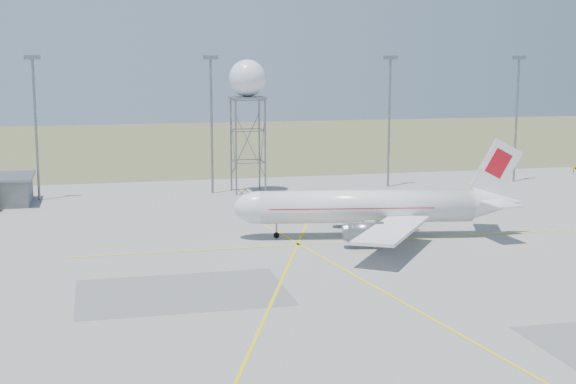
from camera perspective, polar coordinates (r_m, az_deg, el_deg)
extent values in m
plane|color=#A2A19C|center=(62.09, 12.98, -9.58)|extent=(400.00, 400.00, 0.00)
cube|color=#5A6336|center=(195.24, -5.57, 3.54)|extent=(400.00, 120.00, 0.03)
cylinder|color=slate|center=(119.08, -17.48, 4.20)|extent=(0.36, 0.36, 20.00)
cube|color=slate|center=(118.66, -17.73, 9.11)|extent=(2.20, 0.50, 0.60)
cylinder|color=slate|center=(119.96, -5.46, 4.63)|extent=(0.36, 0.36, 20.00)
cube|color=slate|center=(119.54, -5.53, 9.51)|extent=(2.20, 0.50, 0.60)
cylinder|color=slate|center=(126.92, 7.20, 4.86)|extent=(0.36, 0.36, 20.00)
cube|color=slate|center=(126.53, 7.30, 9.47)|extent=(2.20, 0.50, 0.60)
cylinder|color=slate|center=(136.24, 15.93, 4.89)|extent=(0.36, 0.36, 20.00)
cube|color=slate|center=(135.87, 16.12, 9.18)|extent=(2.20, 0.50, 0.60)
cylinder|color=black|center=(150.09, 19.64, 1.40)|extent=(0.10, 0.10, 0.80)
cylinder|color=white|center=(90.99, 5.58, -1.02)|extent=(24.33, 7.85, 3.70)
ellipsoid|color=white|center=(89.90, -2.01, -1.11)|extent=(6.48, 4.68, 3.70)
cube|color=black|center=(89.78, -2.72, -0.77)|extent=(1.74, 2.25, 0.90)
cone|color=white|center=(94.38, 14.50, -0.73)|extent=(6.11, 4.61, 3.70)
cube|color=white|center=(93.79, 14.60, 1.60)|extent=(5.88, 1.31, 6.96)
cube|color=#B50C15|center=(93.77, 14.72, 2.00)|extent=(3.19, 0.87, 3.57)
cube|color=white|center=(96.94, 13.72, -0.16)|extent=(3.80, 5.53, 0.17)
cube|color=white|center=(91.39, 14.80, -0.78)|extent=(3.80, 5.53, 0.17)
cube|color=white|center=(99.46, 5.62, -0.67)|extent=(8.33, 15.45, 0.33)
cube|color=white|center=(83.36, 7.41, -2.67)|extent=(12.30, 14.58, 0.33)
cylinder|color=slate|center=(96.39, 4.53, -1.48)|extent=(4.20, 2.77, 2.13)
cylinder|color=slate|center=(85.99, 5.51, -2.83)|extent=(4.20, 2.77, 2.13)
cube|color=#B50C15|center=(90.70, 4.43, -0.98)|extent=(18.87, 6.92, 0.11)
cylinder|color=black|center=(90.59, -0.83, -3.03)|extent=(0.75, 0.75, 0.83)
cube|color=black|center=(91.90, 6.69, -2.91)|extent=(1.88, 5.63, 0.83)
cylinder|color=slate|center=(91.81, 6.70, -2.66)|extent=(0.26, 0.26, 1.67)
cylinder|color=slate|center=(118.22, -3.72, 3.20)|extent=(0.26, 0.26, 14.29)
cylinder|color=slate|center=(119.04, -1.63, 3.25)|extent=(0.26, 0.26, 14.29)
cylinder|color=slate|center=(123.32, -2.05, 3.47)|extent=(0.26, 0.26, 14.29)
cylinder|color=slate|center=(122.53, -4.07, 3.41)|extent=(0.26, 0.26, 14.29)
cube|color=slate|center=(120.21, -2.90, 6.72)|extent=(5.00, 5.00, 0.27)
sphere|color=white|center=(120.11, -2.91, 8.09)|extent=(5.50, 5.50, 5.50)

